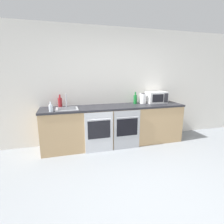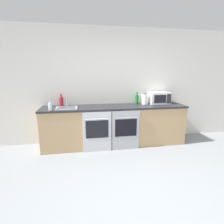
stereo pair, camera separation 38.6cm
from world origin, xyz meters
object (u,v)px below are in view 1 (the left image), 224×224
(bottle_clear, at_px, (51,108))
(kettle, at_px, (143,98))
(microwave, at_px, (156,97))
(bottle_red, at_px, (60,102))
(sink, at_px, (67,108))
(bottle_green, at_px, (135,99))
(oven_left, at_px, (99,132))
(oven_right, at_px, (127,130))

(bottle_clear, xyz_separation_m, kettle, (2.06, 0.36, 0.05))
(microwave, height_order, kettle, microwave)
(bottle_red, bearing_deg, sink, -65.36)
(sink, bearing_deg, kettle, 6.49)
(bottle_clear, relative_size, kettle, 0.76)
(bottle_clear, bearing_deg, kettle, 10.00)
(bottle_green, xyz_separation_m, kettle, (0.18, -0.01, 0.01))
(kettle, relative_size, sink, 0.56)
(bottle_green, bearing_deg, kettle, -4.56)
(kettle, xyz_separation_m, sink, (-1.76, -0.20, -0.10))
(kettle, bearing_deg, oven_left, -158.46)
(oven_right, xyz_separation_m, microwave, (0.91, 0.46, 0.60))
(oven_right, bearing_deg, kettle, 39.35)
(oven_right, height_order, kettle, kettle)
(microwave, distance_m, bottle_clear, 2.44)
(oven_left, distance_m, kettle, 1.38)
(bottle_red, bearing_deg, bottle_green, -2.22)
(kettle, bearing_deg, oven_right, -140.65)
(oven_left, xyz_separation_m, bottle_red, (-0.73, 0.54, 0.57))
(bottle_clear, relative_size, bottle_red, 0.71)
(microwave, xyz_separation_m, sink, (-2.12, -0.20, -0.12))
(oven_left, bearing_deg, bottle_red, 143.51)
(bottle_red, distance_m, sink, 0.32)
(oven_left, xyz_separation_m, kettle, (1.16, 0.46, 0.58))
(oven_left, bearing_deg, bottle_green, 25.86)
(oven_left, height_order, kettle, kettle)
(oven_right, bearing_deg, microwave, 26.82)
(bottle_green, bearing_deg, bottle_red, 177.78)
(bottle_clear, xyz_separation_m, sink, (0.30, 0.16, -0.06))
(bottle_clear, xyz_separation_m, bottle_red, (0.17, 0.44, 0.03))
(oven_right, distance_m, sink, 1.32)
(bottle_green, height_order, bottle_clear, bottle_green)
(oven_left, bearing_deg, kettle, 21.54)
(kettle, bearing_deg, bottle_clear, -170.00)
(bottle_green, distance_m, sink, 1.59)
(oven_left, xyz_separation_m, sink, (-0.60, 0.26, 0.48))
(microwave, bearing_deg, bottle_clear, -171.35)
(bottle_red, height_order, sink, sink)
(oven_left, xyz_separation_m, oven_right, (0.60, 0.00, 0.00))
(bottle_green, bearing_deg, bottle_clear, -168.60)
(bottle_green, distance_m, kettle, 0.19)
(sink, bearing_deg, bottle_green, 7.77)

